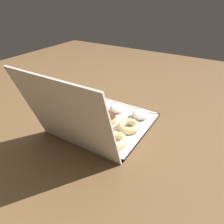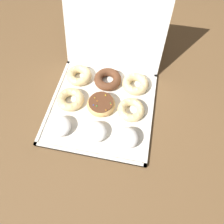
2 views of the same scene
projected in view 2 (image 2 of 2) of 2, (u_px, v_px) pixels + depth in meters
The scene contains 12 objects.
ground_plane at pixel (101, 108), 0.84m from camera, with size 3.00×3.00×0.00m, color brown.
donut_box at pixel (101, 107), 0.84m from camera, with size 0.43×0.43×0.01m.
box_lid_open at pixel (114, 28), 0.82m from camera, with size 0.43×0.39×0.01m, color silver.
powdered_filled_donut_0 at pixel (59, 126), 0.77m from camera, with size 0.09×0.09×0.04m.
powdered_filled_donut_1 at pixel (95, 132), 0.76m from camera, with size 0.09×0.09×0.04m.
powdered_filled_donut_2 at pixel (127, 138), 0.74m from camera, with size 0.09×0.09×0.05m.
cruller_donut_3 at pixel (70, 100), 0.83m from camera, with size 0.11×0.11×0.04m.
sprinkle_donut_4 at pixel (100, 105), 0.82m from camera, with size 0.12×0.12×0.04m.
cruller_donut_5 at pixel (131, 110), 0.81m from camera, with size 0.11×0.11×0.03m.
cruller_donut_6 at pixel (79, 75), 0.89m from camera, with size 0.11×0.11×0.04m.
chocolate_cake_ring_donut_7 at pixel (107, 79), 0.88m from camera, with size 0.12×0.12×0.04m.
cruller_donut_8 at pixel (135, 84), 0.87m from camera, with size 0.12×0.12×0.04m.
Camera 2 is at (0.13, -0.42, 0.73)m, focal length 32.14 mm.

